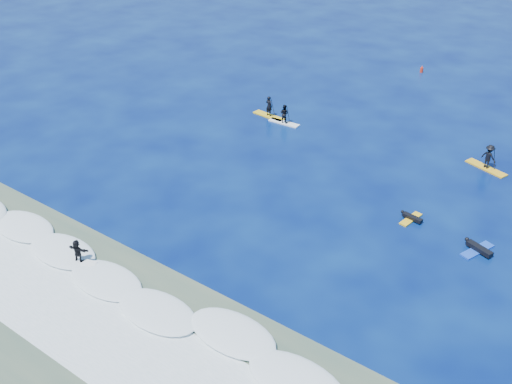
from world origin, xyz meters
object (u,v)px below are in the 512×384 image
Objects in this scene: sup_paddler_right at (488,158)px; prone_paddler_far at (478,249)px; marker_buoy at (422,69)px; sup_paddler_center at (284,115)px; wave_surfer at (78,252)px; sup_paddler_left at (269,109)px; prone_paddler_near at (411,218)px.

sup_paddler_right reaches higher than prone_paddler_far.
marker_buoy is at bearing 48.41° from prone_paddler_far.
sup_paddler_right is at bearing -55.22° from marker_buoy.
marker_buoy is (-14.37, 27.24, 0.16)m from prone_paddler_far.
sup_paddler_center is at bearing 86.97° from prone_paddler_far.
wave_surfer is at bearing -94.73° from marker_buoy.
wave_surfer reaches higher than prone_paddler_far.
wave_surfer is (-17.81, -14.34, 0.67)m from prone_paddler_far.
sup_paddler_center is at bearing -7.15° from sup_paddler_left.
marker_buoy is (4.60, 18.94, -0.39)m from sup_paddler_center.
wave_surfer is (-13.39, -15.14, 0.70)m from prone_paddler_near.
prone_paddler_near is at bearing 100.32° from prone_paddler_far.
wave_surfer is at bearing -76.84° from sup_paddler_left.
prone_paddler_near is at bearing 34.00° from wave_surfer.
sup_paddler_left reaches higher than sup_paddler_center.
prone_paddler_near is (-1.81, -9.51, -0.72)m from sup_paddler_right.
prone_paddler_far is at bearing 24.31° from wave_surfer.
marker_buoy is at bearing 70.74° from wave_surfer.
prone_paddler_far is at bearing -62.19° from marker_buoy.
sup_paddler_right is 20.62m from marker_buoy.
sup_paddler_center reaches higher than wave_surfer.
sup_paddler_center is 19.50m from marker_buoy.
sup_paddler_center is 16.48m from sup_paddler_right.
sup_paddler_right is (16.36, 2.01, 0.14)m from sup_paddler_center.
sup_paddler_left is at bearing 165.16° from sup_paddler_center.
sup_paddler_left is at bearing 73.86° from prone_paddler_near.
prone_paddler_far is (2.61, -10.32, -0.69)m from sup_paddler_right.
prone_paddler_near is at bearing -20.07° from sup_paddler_left.
sup_paddler_center is at bearing 72.37° from prone_paddler_near.
sup_paddler_center reaches higher than prone_paddler_near.
prone_paddler_far is 1.13× the size of wave_surfer.
sup_paddler_left is 22.59m from prone_paddler_far.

